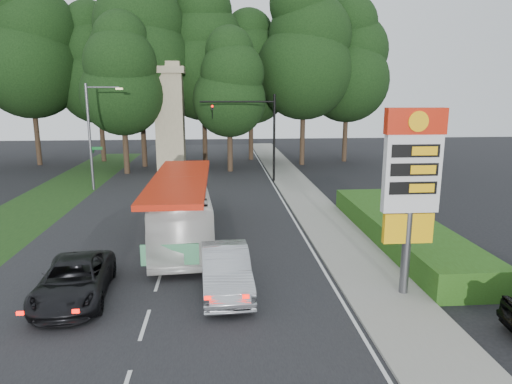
{
  "coord_description": "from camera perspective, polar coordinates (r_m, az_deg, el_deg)",
  "views": [
    {
      "loc": [
        2.5,
        -13.2,
        7.37
      ],
      "look_at": [
        4.39,
        10.22,
        2.2
      ],
      "focal_mm": 32.0,
      "sensor_mm": 36.0,
      "label": 1
    }
  ],
  "objects": [
    {
      "name": "transit_bus",
      "position": [
        23.5,
        -9.36,
        -2.0
      ],
      "size": [
        3.53,
        11.58,
        3.18
      ],
      "primitive_type": "imported",
      "rotation": [
        0.0,
        0.0,
        0.08
      ],
      "color": "silver",
      "rests_on": "ground"
    },
    {
      "name": "streetlight_signs",
      "position": [
        36.59,
        -19.79,
        7.09
      ],
      "size": [
        2.75,
        0.98,
        8.0
      ],
      "color": "#59595E",
      "rests_on": "ground"
    },
    {
      "name": "suv_charcoal",
      "position": [
        18.03,
        -21.75,
        -10.2
      ],
      "size": [
        2.78,
        5.29,
        1.42
      ],
      "primitive_type": "imported",
      "rotation": [
        0.0,
        0.0,
        0.09
      ],
      "color": "black",
      "rests_on": "ground"
    },
    {
      "name": "tree_west_mid",
      "position": [
        51.81,
        -26.62,
        15.93
      ],
      "size": [
        9.8,
        9.8,
        19.25
      ],
      "color": "#2D2116",
      "rests_on": "ground"
    },
    {
      "name": "road_surface",
      "position": [
        26.38,
        -9.9,
        -3.99
      ],
      "size": [
        14.0,
        80.0,
        0.02
      ],
      "primitive_type": "cube",
      "color": "black",
      "rests_on": "ground"
    },
    {
      "name": "tree_west_near",
      "position": [
        51.8,
        -19.23,
        14.67
      ],
      "size": [
        8.4,
        8.4,
        16.5
      ],
      "color": "#2D2116",
      "rests_on": "ground"
    },
    {
      "name": "sedan_silver",
      "position": [
        17.45,
        -3.82,
        -9.64
      ],
      "size": [
        2.01,
        5.12,
        1.66
      ],
      "primitive_type": "imported",
      "rotation": [
        0.0,
        0.0,
        0.05
      ],
      "color": "#AEB0B6",
      "rests_on": "ground"
    },
    {
      "name": "tree_east_near",
      "position": [
        50.38,
        -0.65,
        15.04
      ],
      "size": [
        8.12,
        8.12,
        15.95
      ],
      "color": "#2D2116",
      "rests_on": "ground"
    },
    {
      "name": "gas_station_pylon",
      "position": [
        16.86,
        18.88,
        1.75
      ],
      "size": [
        2.1,
        0.45,
        6.85
      ],
      "color": "#59595E",
      "rests_on": "ground"
    },
    {
      "name": "tree_center_left",
      "position": [
        47.04,
        -14.47,
        17.71
      ],
      "size": [
        10.08,
        10.08,
        19.8
      ],
      "color": "#2D2116",
      "rests_on": "ground"
    },
    {
      "name": "grass_verge_left",
      "position": [
        34.23,
        -25.02,
        -1.19
      ],
      "size": [
        5.0,
        50.0,
        0.02
      ],
      "primitive_type": "cube",
      "color": "#193814",
      "rests_on": "ground"
    },
    {
      "name": "monument",
      "position": [
        43.5,
        -10.69,
        9.21
      ],
      "size": [
        3.0,
        3.0,
        10.05
      ],
      "color": "gray",
      "rests_on": "ground"
    },
    {
      "name": "ground",
      "position": [
        15.33,
        -14.02,
        -16.74
      ],
      "size": [
        120.0,
        120.0,
        0.0
      ],
      "primitive_type": "plane",
      "color": "black",
      "rests_on": "ground"
    },
    {
      "name": "tree_monument_left",
      "position": [
        43.07,
        -16.48,
        13.66
      ],
      "size": [
        7.28,
        7.28,
        14.3
      ],
      "color": "#2D2116",
      "rests_on": "ground"
    },
    {
      "name": "tree_monument_right",
      "position": [
        42.72,
        -3.37,
        13.24
      ],
      "size": [
        6.72,
        6.72,
        13.2
      ],
      "color": "#2D2116",
      "rests_on": "ground"
    },
    {
      "name": "hedge",
      "position": [
        24.01,
        17.67,
        -4.58
      ],
      "size": [
        3.0,
        14.0,
        1.2
      ],
      "primitive_type": "cube",
      "color": "#264B14",
      "rests_on": "ground"
    },
    {
      "name": "tree_center_right",
      "position": [
        48.36,
        -6.66,
        16.66
      ],
      "size": [
        9.24,
        9.24,
        18.15
      ],
      "color": "#2D2116",
      "rests_on": "ground"
    },
    {
      "name": "tree_far_east",
      "position": [
        50.15,
        11.43,
        15.58
      ],
      "size": [
        8.68,
        8.68,
        17.05
      ],
      "color": "#2D2116",
      "rests_on": "ground"
    },
    {
      "name": "tree_east_mid",
      "position": [
        47.15,
        6.06,
        17.19
      ],
      "size": [
        9.52,
        9.52,
        18.7
      ],
      "color": "#2D2116",
      "rests_on": "ground"
    },
    {
      "name": "sidewalk_right",
      "position": [
        26.92,
        8.45,
        -3.49
      ],
      "size": [
        3.0,
        80.0,
        0.12
      ],
      "primitive_type": "cube",
      "color": "gray",
      "rests_on": "ground"
    },
    {
      "name": "traffic_signal_mast",
      "position": [
        37.44,
        0.27,
        8.28
      ],
      "size": [
        6.1,
        0.35,
        7.2
      ],
      "color": "black",
      "rests_on": "ground"
    }
  ]
}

